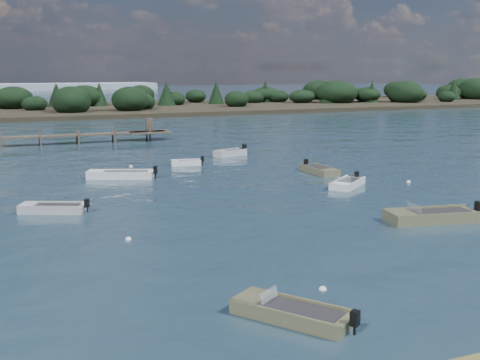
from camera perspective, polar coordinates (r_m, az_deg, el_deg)
name	(u,v)px	position (r m, az deg, el deg)	size (l,w,h in m)	color
ground	(101,132)	(86.47, -13.08, 4.47)	(400.00, 400.00, 0.00)	#172937
dinghy_mid_white_a	(432,218)	(37.20, 17.76, -3.44)	(6.00, 2.98, 1.38)	olive
dinghy_extra_a	(319,171)	(51.76, 7.54, 0.82)	(1.68, 4.60, 1.11)	olive
dinghy_near_olive	(292,315)	(22.21, 4.91, -12.63)	(3.81, 4.50, 1.15)	olive
tender_far_grey_b	(230,154)	(61.23, -0.94, 2.47)	(3.92, 2.42, 1.32)	#ABAFB2
dinghy_mid_grey	(52,210)	(39.34, -17.36, -2.72)	(4.28, 2.95, 1.08)	#ABAFB2
dinghy_mid_white_b	(347,185)	(46.24, 10.15, -0.45)	(4.14, 3.78, 1.10)	white
tender_far_white	(186,164)	(55.66, -5.13, 1.55)	(3.07, 1.50, 1.03)	white
dinghy_extra_b	(120,176)	(49.90, -11.30, 0.36)	(5.61, 3.35, 1.28)	white
buoy_a	(323,290)	(25.08, 7.84, -10.27)	(0.32, 0.32, 0.32)	white
buoy_b	(426,216)	(38.42, 17.26, -3.25)	(0.32, 0.32, 0.32)	white
buoy_c	(128,240)	(32.24, -10.54, -5.58)	(0.32, 0.32, 0.32)	white
buoy_d	(409,182)	(49.08, 15.69, -0.21)	(0.32, 0.32, 0.32)	white
buoy_e	(131,167)	(55.47, -10.31, 1.24)	(0.32, 0.32, 0.32)	white
far_headland	(186,100)	(130.97, -5.13, 7.58)	(190.00, 40.00, 5.80)	black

